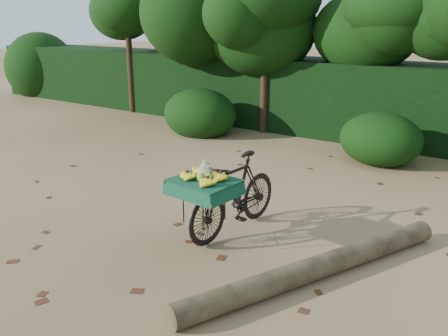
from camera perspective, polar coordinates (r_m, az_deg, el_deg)
The scene contains 7 objects.
ground at distance 7.00m, azimuth -5.02°, elevation -5.90°, with size 80.00×80.00×0.00m, color tan.
vendor_bicycle at distance 6.32m, azimuth 1.14°, elevation -3.12°, with size 0.82×1.86×1.08m.
fallen_log at distance 5.50m, azimuth 11.29°, elevation -11.59°, with size 0.26×0.26×3.63m, color brown.
hedge_backdrop at distance 12.08m, azimuth 14.54°, elevation 8.08°, with size 26.00×1.80×1.80m, color black.
tree_row at distance 11.48m, azimuth 10.38°, elevation 13.41°, with size 14.50×2.00×4.00m, color black, non-canonical shape.
bush_clumps at distance 10.16m, azimuth 12.92°, elevation 3.88°, with size 8.80×1.70×0.90m, color black, non-canonical shape.
leaf_litter at distance 7.46m, azimuth -1.82°, elevation -4.26°, with size 7.00×7.30×0.01m, color #4C2714, non-canonical shape.
Camera 1 is at (4.16, -4.89, 2.78)m, focal length 38.00 mm.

